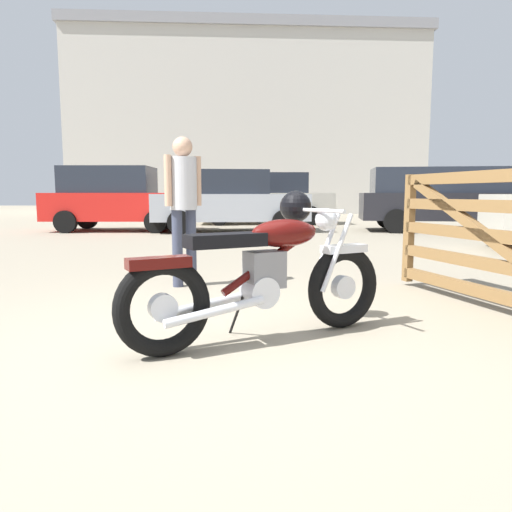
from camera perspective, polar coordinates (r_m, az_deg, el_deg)
The scene contains 8 objects.
ground_plane at distance 3.34m, azimuth -4.46°, elevation -10.77°, with size 80.00×80.00×0.00m, color gray.
vintage_motorcycle at distance 3.44m, azimuth 1.57°, elevation -1.80°, with size 1.88×1.15×1.07m.
bystander at distance 5.48m, azimuth -8.26°, elevation 7.07°, with size 0.37×0.32×1.66m.
blue_hatchback_right at distance 14.20m, azimuth -15.91°, elevation 6.57°, with size 3.91×1.85×1.78m.
red_hatchback_near at distance 14.44m, azimuth 21.51°, elevation 6.45°, with size 4.90×2.45×1.74m.
silver_sedan_mid at distance 16.83m, azimuth 0.75°, elevation 7.01°, with size 4.79×2.16×1.74m.
pale_sedan_back at distance 13.41m, azimuth -2.80°, elevation 6.47°, with size 4.36×2.27×1.67m.
industrial_building at distance 30.47m, azimuth -0.98°, elevation 14.50°, with size 19.33×12.57×9.65m.
Camera 1 is at (0.27, -3.17, 1.04)m, focal length 33.99 mm.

